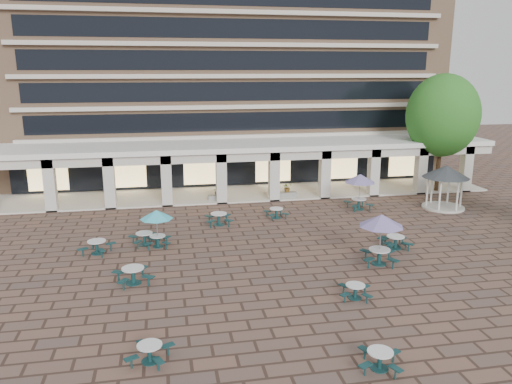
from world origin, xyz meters
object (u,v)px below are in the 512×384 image
(gazebo, at_px, (446,177))
(planter_right, at_px, (287,191))
(picnic_table_1, at_px, (380,358))
(picnic_table_0, at_px, (150,351))
(planter_left, at_px, (218,196))
(picnic_table_2, at_px, (355,290))

(gazebo, bearing_deg, planter_right, 154.71)
(gazebo, bearing_deg, picnic_table_1, -125.92)
(picnic_table_0, height_order, picnic_table_1, picnic_table_1)
(planter_left, height_order, planter_right, planter_right)
(planter_left, bearing_deg, picnic_table_2, -76.90)
(picnic_table_1, xyz_separation_m, planter_right, (2.67, 23.90, 0.14))
(picnic_table_2, height_order, planter_left, planter_left)
(picnic_table_0, height_order, gazebo, gazebo)
(picnic_table_0, bearing_deg, gazebo, 57.13)
(planter_left, bearing_deg, planter_right, 0.00)
(gazebo, relative_size, planter_left, 2.33)
(gazebo, xyz_separation_m, planter_right, (-10.91, 5.15, -1.90))
(picnic_table_2, bearing_deg, picnic_table_0, -142.03)
(picnic_table_2, relative_size, planter_right, 1.18)
(picnic_table_0, relative_size, picnic_table_2, 1.03)
(planter_left, bearing_deg, gazebo, -17.22)
(picnic_table_0, relative_size, gazebo, 0.53)
(picnic_table_0, distance_m, planter_left, 22.49)
(picnic_table_2, distance_m, planter_right, 18.52)
(picnic_table_1, bearing_deg, picnic_table_0, -171.99)
(picnic_table_2, height_order, gazebo, gazebo)
(picnic_table_0, xyz_separation_m, picnic_table_2, (9.20, 3.49, -0.01))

